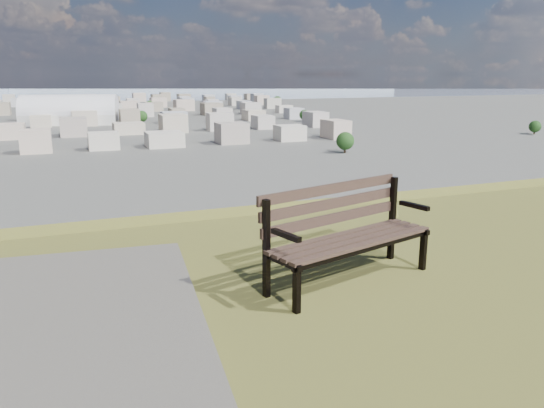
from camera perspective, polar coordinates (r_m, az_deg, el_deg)
name	(u,v)px	position (r m, az deg, el deg)	size (l,w,h in m)	color
park_bench	(345,228)	(4.96, 7.82, -2.61)	(1.79, 0.99, 0.89)	#483329
gravel_patch	(17,344)	(4.29, -25.70, -13.43)	(2.67, 3.81, 0.08)	#666359
grass_tufts	(389,339)	(3.87, 12.45, -14.01)	(12.49, 7.38, 0.28)	brown
arena	(71,115)	(315.54, -20.84, 8.93)	(53.68, 31.80, 21.21)	silver
city_blocks	(63,109)	(397.81, -21.56, 9.48)	(395.00, 361.00, 7.00)	beige
city_trees	(12,116)	(323.37, -26.16, 8.49)	(406.52, 387.20, 9.98)	#37291B
bay_water	(60,92)	(903.07, -21.85, 11.12)	(2400.00, 700.00, 0.12)	#828DA5
far_hills	(30,75)	(1406.84, -24.57, 12.53)	(2050.00, 340.00, 60.00)	#A2B5C9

